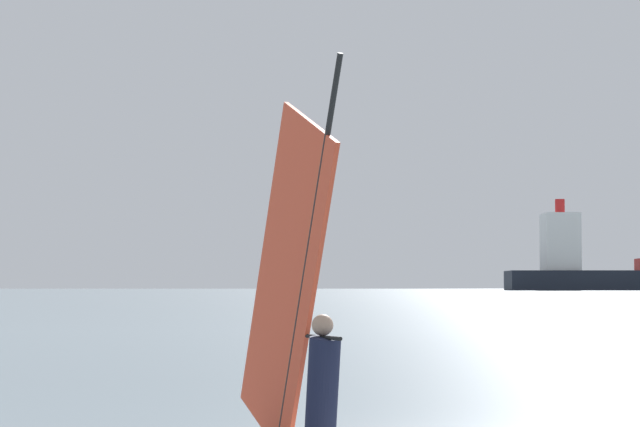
{
  "coord_description": "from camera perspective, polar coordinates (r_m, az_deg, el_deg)",
  "views": [
    {
      "loc": [
        6.51,
        -14.33,
        1.7
      ],
      "look_at": [
        -3.53,
        1.55,
        2.68
      ],
      "focal_mm": 77.84,
      "sensor_mm": 36.0,
      "label": 1
    }
  ],
  "objects": [
    {
      "name": "windsurfer",
      "position": [
        14.3,
        -0.43,
        -5.78
      ],
      "size": [
        3.51,
        2.56,
        4.18
      ],
      "rotation": [
        0.0,
        0.0,
        5.68
      ],
      "color": "white",
      "rests_on": "ground_plane"
    }
  ]
}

